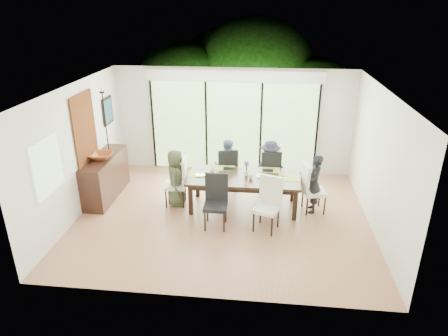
# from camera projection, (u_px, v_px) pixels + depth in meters

# --- Properties ---
(floor) EXTENTS (6.00, 5.00, 0.01)m
(floor) POSITION_uv_depth(u_px,v_px,m) (223.00, 216.00, 8.40)
(floor) COLOR brown
(floor) RESTS_ON ground
(ceiling) EXTENTS (6.00, 5.00, 0.01)m
(ceiling) POSITION_uv_depth(u_px,v_px,m) (223.00, 88.00, 7.34)
(ceiling) COLOR white
(ceiling) RESTS_ON wall_back
(wall_back) EXTENTS (6.00, 0.02, 2.70)m
(wall_back) POSITION_uv_depth(u_px,v_px,m) (234.00, 121.00, 10.17)
(wall_back) COLOR silver
(wall_back) RESTS_ON floor
(wall_front) EXTENTS (6.00, 0.02, 2.70)m
(wall_front) POSITION_uv_depth(u_px,v_px,m) (203.00, 221.00, 5.57)
(wall_front) COLOR white
(wall_front) RESTS_ON floor
(wall_left) EXTENTS (0.02, 5.00, 2.70)m
(wall_left) POSITION_uv_depth(u_px,v_px,m) (77.00, 151.00, 8.17)
(wall_left) COLOR silver
(wall_left) RESTS_ON floor
(wall_right) EXTENTS (0.02, 5.00, 2.70)m
(wall_right) POSITION_uv_depth(u_px,v_px,m) (380.00, 163.00, 7.57)
(wall_right) COLOR beige
(wall_right) RESTS_ON floor
(glass_doors) EXTENTS (4.20, 0.02, 2.30)m
(glass_doors) POSITION_uv_depth(u_px,v_px,m) (233.00, 127.00, 10.19)
(glass_doors) COLOR #598C3F
(glass_doors) RESTS_ON wall_back
(blinds_header) EXTENTS (4.40, 0.06, 0.28)m
(blinds_header) POSITION_uv_depth(u_px,v_px,m) (234.00, 76.00, 9.68)
(blinds_header) COLOR white
(blinds_header) RESTS_ON wall_back
(mullion_a) EXTENTS (0.05, 0.04, 2.30)m
(mullion_a) POSITION_uv_depth(u_px,v_px,m) (153.00, 125.00, 10.39)
(mullion_a) COLOR black
(mullion_a) RESTS_ON wall_back
(mullion_b) EXTENTS (0.05, 0.04, 2.30)m
(mullion_b) POSITION_uv_depth(u_px,v_px,m) (206.00, 126.00, 10.25)
(mullion_b) COLOR black
(mullion_b) RESTS_ON wall_back
(mullion_c) EXTENTS (0.05, 0.04, 2.30)m
(mullion_c) POSITION_uv_depth(u_px,v_px,m) (261.00, 128.00, 10.11)
(mullion_c) COLOR black
(mullion_c) RESTS_ON wall_back
(mullion_d) EXTENTS (0.05, 0.04, 2.30)m
(mullion_d) POSITION_uv_depth(u_px,v_px,m) (317.00, 130.00, 9.97)
(mullion_d) COLOR black
(mullion_d) RESTS_ON wall_back
(side_window) EXTENTS (0.02, 0.90, 1.00)m
(side_window) POSITION_uv_depth(u_px,v_px,m) (47.00, 167.00, 7.01)
(side_window) COLOR #8CAD7F
(side_window) RESTS_ON wall_left
(deck) EXTENTS (6.00, 1.80, 0.10)m
(deck) POSITION_uv_depth(u_px,v_px,m) (236.00, 159.00, 11.53)
(deck) COLOR brown
(deck) RESTS_ON ground
(rail_top) EXTENTS (6.00, 0.08, 0.06)m
(rail_top) POSITION_uv_depth(u_px,v_px,m) (238.00, 131.00, 12.03)
(rail_top) COLOR #533523
(rail_top) RESTS_ON deck
(foliage_left) EXTENTS (3.20, 3.20, 3.20)m
(foliage_left) POSITION_uv_depth(u_px,v_px,m) (185.00, 93.00, 12.78)
(foliage_left) COLOR #14380F
(foliage_left) RESTS_ON ground
(foliage_mid) EXTENTS (4.00, 4.00, 4.00)m
(foliage_mid) POSITION_uv_depth(u_px,v_px,m) (255.00, 80.00, 12.97)
(foliage_mid) COLOR #14380F
(foliage_mid) RESTS_ON ground
(foliage_right) EXTENTS (2.80, 2.80, 2.80)m
(foliage_right) POSITION_uv_depth(u_px,v_px,m) (312.00, 104.00, 12.27)
(foliage_right) COLOR #14380F
(foliage_right) RESTS_ON ground
(foliage_far) EXTENTS (3.60, 3.60, 3.60)m
(foliage_far) POSITION_uv_depth(u_px,v_px,m) (226.00, 81.00, 13.78)
(foliage_far) COLOR #14380F
(foliage_far) RESTS_ON ground
(table_top) EXTENTS (2.37, 1.09, 0.06)m
(table_top) POSITION_uv_depth(u_px,v_px,m) (244.00, 178.00, 8.49)
(table_top) COLOR black
(table_top) RESTS_ON floor
(table_apron) EXTENTS (2.17, 0.89, 0.10)m
(table_apron) POSITION_uv_depth(u_px,v_px,m) (244.00, 181.00, 8.53)
(table_apron) COLOR black
(table_apron) RESTS_ON floor
(table_leg_fl) EXTENTS (0.09, 0.09, 0.68)m
(table_leg_fl) POSITION_uv_depth(u_px,v_px,m) (191.00, 200.00, 8.35)
(table_leg_fl) COLOR black
(table_leg_fl) RESTS_ON floor
(table_leg_fr) EXTENTS (0.09, 0.09, 0.68)m
(table_leg_fr) POSITION_uv_depth(u_px,v_px,m) (295.00, 205.00, 8.13)
(table_leg_fr) COLOR black
(table_leg_fr) RESTS_ON floor
(table_leg_bl) EXTENTS (0.09, 0.09, 0.68)m
(table_leg_bl) POSITION_uv_depth(u_px,v_px,m) (198.00, 183.00, 9.14)
(table_leg_bl) COLOR black
(table_leg_bl) RESTS_ON floor
(table_leg_br) EXTENTS (0.09, 0.09, 0.68)m
(table_leg_br) POSITION_uv_depth(u_px,v_px,m) (293.00, 187.00, 8.92)
(table_leg_br) COLOR black
(table_leg_br) RESTS_ON floor
(chair_left_end) EXTENTS (0.49, 0.49, 1.09)m
(chair_left_end) POSITION_uv_depth(u_px,v_px,m) (175.00, 182.00, 8.71)
(chair_left_end) COLOR white
(chair_left_end) RESTS_ON floor
(chair_right_end) EXTENTS (0.53, 0.53, 1.09)m
(chair_right_end) POSITION_uv_depth(u_px,v_px,m) (315.00, 188.00, 8.41)
(chair_right_end) COLOR white
(chair_right_end) RESTS_ON floor
(chair_far_left) EXTENTS (0.55, 0.55, 1.09)m
(chair_far_left) POSITION_uv_depth(u_px,v_px,m) (227.00, 169.00, 9.38)
(chair_far_left) COLOR black
(chair_far_left) RESTS_ON floor
(chair_far_right) EXTENTS (0.51, 0.51, 1.09)m
(chair_far_right) POSITION_uv_depth(u_px,v_px,m) (270.00, 170.00, 9.28)
(chair_far_right) COLOR black
(chair_far_right) RESTS_ON floor
(chair_near_left) EXTENTS (0.46, 0.46, 1.09)m
(chair_near_left) POSITION_uv_depth(u_px,v_px,m) (215.00, 202.00, 7.81)
(chair_near_left) COLOR black
(chair_near_left) RESTS_ON floor
(chair_near_right) EXTENTS (0.58, 0.58, 1.09)m
(chair_near_right) POSITION_uv_depth(u_px,v_px,m) (267.00, 205.00, 7.71)
(chair_near_right) COLOR white
(chair_near_right) RESTS_ON floor
(person_left_end) EXTENTS (0.38, 0.60, 1.27)m
(person_left_end) POSITION_uv_depth(u_px,v_px,m) (176.00, 178.00, 8.67)
(person_left_end) COLOR #424A31
(person_left_end) RESTS_ON floor
(person_right_end) EXTENTS (0.40, 0.61, 1.27)m
(person_right_end) POSITION_uv_depth(u_px,v_px,m) (314.00, 184.00, 8.37)
(person_right_end) COLOR black
(person_right_end) RESTS_ON floor
(person_far_left) EXTENTS (0.65, 0.47, 1.27)m
(person_far_left) POSITION_uv_depth(u_px,v_px,m) (227.00, 165.00, 9.33)
(person_far_left) COLOR #738EA7
(person_far_left) RESTS_ON floor
(person_far_right) EXTENTS (0.63, 0.44, 1.27)m
(person_far_right) POSITION_uv_depth(u_px,v_px,m) (270.00, 167.00, 9.23)
(person_far_right) COLOR #262030
(person_far_right) RESTS_ON floor
(placemat_left) EXTENTS (0.43, 0.32, 0.01)m
(placemat_left) POSITION_uv_depth(u_px,v_px,m) (200.00, 174.00, 8.57)
(placemat_left) COLOR #8EA53B
(placemat_left) RESTS_ON table_top
(placemat_right) EXTENTS (0.43, 0.32, 0.01)m
(placemat_right) POSITION_uv_depth(u_px,v_px,m) (289.00, 178.00, 8.38)
(placemat_right) COLOR #A8C345
(placemat_right) RESTS_ON table_top
(placemat_far_l) EXTENTS (0.43, 0.32, 0.01)m
(placemat_far_l) POSITION_uv_depth(u_px,v_px,m) (225.00, 168.00, 8.89)
(placemat_far_l) COLOR #80AE3E
(placemat_far_l) RESTS_ON table_top
(placemat_far_r) EXTENTS (0.43, 0.32, 0.01)m
(placemat_far_r) POSITION_uv_depth(u_px,v_px,m) (270.00, 170.00, 8.79)
(placemat_far_r) COLOR olive
(placemat_far_r) RESTS_ON table_top
(placemat_paper) EXTENTS (0.43, 0.32, 0.01)m
(placemat_paper) POSITION_uv_depth(u_px,v_px,m) (216.00, 181.00, 8.26)
(placemat_paper) COLOR white
(placemat_paper) RESTS_ON table_top
(tablet_far_l) EXTENTS (0.26, 0.18, 0.01)m
(tablet_far_l) POSITION_uv_depth(u_px,v_px,m) (229.00, 169.00, 8.83)
(tablet_far_l) COLOR black
(tablet_far_l) RESTS_ON table_top
(tablet_far_r) EXTENTS (0.24, 0.17, 0.01)m
(tablet_far_r) POSITION_uv_depth(u_px,v_px,m) (268.00, 170.00, 8.75)
(tablet_far_r) COLOR black
(tablet_far_r) RESTS_ON table_top
(papers) EXTENTS (0.30, 0.22, 0.00)m
(papers) POSITION_uv_depth(u_px,v_px,m) (277.00, 179.00, 8.36)
(papers) COLOR white
(papers) RESTS_ON table_top
(platter_base) EXTENTS (0.26, 0.26, 0.02)m
(platter_base) POSITION_uv_depth(u_px,v_px,m) (216.00, 180.00, 8.25)
(platter_base) COLOR white
(platter_base) RESTS_ON table_top
(platter_snacks) EXTENTS (0.20, 0.20, 0.01)m
(platter_snacks) POSITION_uv_depth(u_px,v_px,m) (216.00, 180.00, 8.25)
(platter_snacks) COLOR #C05C16
(platter_snacks) RESTS_ON table_top
(vase) EXTENTS (0.08, 0.08, 0.12)m
(vase) POSITION_uv_depth(u_px,v_px,m) (246.00, 173.00, 8.50)
(vase) COLOR silver
(vase) RESTS_ON table_top
(hyacinth_stems) EXTENTS (0.04, 0.04, 0.16)m
(hyacinth_stems) POSITION_uv_depth(u_px,v_px,m) (247.00, 168.00, 8.45)
(hyacinth_stems) COLOR #337226
(hyacinth_stems) RESTS_ON table_top
(hyacinth_blooms) EXTENTS (0.11, 0.11, 0.11)m
(hyacinth_blooms) POSITION_uv_depth(u_px,v_px,m) (247.00, 164.00, 8.41)
(hyacinth_blooms) COLOR #4B49B8
(hyacinth_blooms) RESTS_ON table_top
(laptop) EXTENTS (0.37, 0.29, 0.03)m
(laptop) POSITION_uv_depth(u_px,v_px,m) (204.00, 176.00, 8.47)
(laptop) COLOR silver
(laptop) RESTS_ON table_top
(cup_a) EXTENTS (0.17, 0.17, 0.09)m
(cup_a) POSITION_uv_depth(u_px,v_px,m) (212.00, 170.00, 8.67)
(cup_a) COLOR white
(cup_a) RESTS_ON table_top
(cup_b) EXTENTS (0.14, 0.14, 0.09)m
(cup_b) POSITION_uv_depth(u_px,v_px,m) (251.00, 177.00, 8.36)
(cup_b) COLOR white
(cup_b) RESTS_ON table_top
(cup_c) EXTENTS (0.17, 0.17, 0.09)m
(cup_c) POSITION_uv_depth(u_px,v_px,m) (282.00, 174.00, 8.47)
(cup_c) COLOR white
(cup_c) RESTS_ON table_top
(book) EXTENTS (0.17, 0.23, 0.02)m
(book) POSITION_uv_depth(u_px,v_px,m) (256.00, 176.00, 8.50)
(book) COLOR white
(book) RESTS_ON table_top
(sideboard) EXTENTS (0.49, 1.73, 0.97)m
(sideboard) POSITION_uv_depth(u_px,v_px,m) (106.00, 177.00, 9.08)
(sideboard) COLOR black
(sideboard) RESTS_ON floor
(bowl) EXTENTS (0.52, 0.52, 0.13)m
(bowl) POSITION_uv_depth(u_px,v_px,m) (101.00, 156.00, 8.78)
(bowl) COLOR brown
(bowl) RESTS_ON sideboard
(candlestick_base) EXTENTS (0.11, 0.11, 0.04)m
(candlestick_base) POSITION_uv_depth(u_px,v_px,m) (109.00, 150.00, 9.21)
(candlestick_base) COLOR black
(candlestick_base) RESTS_ON sideboard
(candlestick_shaft) EXTENTS (0.03, 0.03, 1.35)m
(candlestick_shaft) POSITION_uv_depth(u_px,v_px,m) (105.00, 122.00, 8.94)
(candlestick_shaft) COLOR black
(candlestick_shaft) RESTS_ON sideboard
(candlestick_pan) EXTENTS (0.11, 0.11, 0.03)m
(candlestick_pan) POSITION_uv_depth(u_px,v_px,m) (102.00, 92.00, 8.68)
(candlestick_pan) COLOR black
(candlestick_pan) RESTS_ON sideboard
(candle) EXTENTS (0.04, 0.04, 0.11)m
(candle) POSITION_uv_depth(u_px,v_px,m) (102.00, 89.00, 8.65)
(candle) COLOR silver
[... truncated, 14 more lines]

